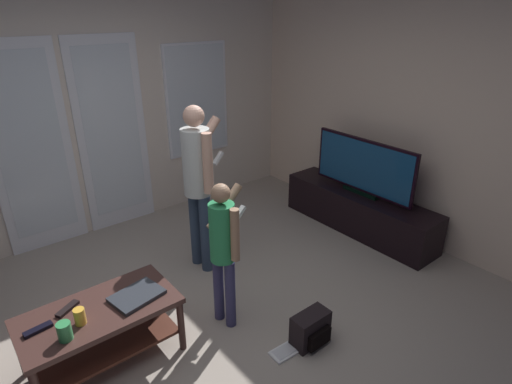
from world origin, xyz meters
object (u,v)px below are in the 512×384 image
loose_keyboard (296,345)px  laptop_closed (137,295)px  tv_stand (359,211)px  cup_near_edge (80,316)px  coffee_table (101,324)px  cup_by_laptop (65,331)px  person_child (224,243)px  backpack (311,329)px  person_adult (198,176)px  flat_screen_tv (363,167)px  tv_remote_black (38,329)px  dvd_remote_slim (67,309)px

loose_keyboard → laptop_closed: bearing=141.5°
tv_stand → cup_near_edge: size_ratio=16.21×
coffee_table → cup_by_laptop: 0.34m
person_child → backpack: bearing=-60.0°
person_adult → backpack: (0.06, -1.38, -0.81)m
tv_stand → flat_screen_tv: flat_screen_tv is taller
backpack → laptop_closed: laptop_closed is taller
laptop_closed → tv_remote_black: bearing=162.5°
tv_stand → cup_by_laptop: 3.18m
flat_screen_tv → dvd_remote_slim: bearing=179.9°
person_child → loose_keyboard: (0.24, -0.56, -0.70)m
flat_screen_tv → tv_remote_black: (-3.27, -0.08, -0.28)m
person_child → cup_by_laptop: person_child is taller
tv_stand → backpack: 1.89m
coffee_table → laptop_closed: (0.25, -0.05, 0.14)m
backpack → person_child: bearing=120.0°
laptop_closed → flat_screen_tv: bearing=-7.0°
coffee_table → tv_stand: bearing=2.1°
tv_stand → person_adult: person_adult is taller
person_child → dvd_remote_slim: size_ratio=6.98×
person_adult → tv_remote_black: person_adult is taller
tv_stand → loose_keyboard: 1.98m
person_child → tv_remote_black: 1.30m
flat_screen_tv → backpack: (-1.67, -0.89, -0.62)m
backpack → tv_remote_black: 1.83m
person_adult → backpack: 1.60m
dvd_remote_slim → loose_keyboard: bearing=-63.2°
person_adult → loose_keyboard: size_ratio=3.49×
flat_screen_tv → person_adult: size_ratio=0.79×
laptop_closed → dvd_remote_slim: (-0.41, 0.16, -0.00)m
person_child → laptop_closed: size_ratio=3.57×
tv_stand → loose_keyboard: tv_stand is taller
person_child → cup_near_edge: size_ratio=10.71×
cup_near_edge → backpack: bearing=-27.4°
tv_stand → person_adult: 1.93m
tv_remote_black → dvd_remote_slim: size_ratio=1.00×
cup_by_laptop → coffee_table: bearing=31.0°
loose_keyboard → cup_near_edge: bearing=151.9°
tv_stand → laptop_closed: bearing=-176.7°
backpack → person_adult: bearing=92.6°
flat_screen_tv → laptop_closed: 2.67m
flat_screen_tv → dvd_remote_slim: (-3.07, 0.01, -0.28)m
person_adult → cup_near_edge: 1.53m
tv_stand → loose_keyboard: (-1.78, -0.85, -0.21)m
person_adult → loose_keyboard: person_adult is taller
cup_near_edge → tv_stand: bearing=3.3°
loose_keyboard → tv_remote_black: (-1.50, 0.78, 0.46)m
cup_near_edge → tv_remote_black: (-0.23, 0.10, -0.04)m
cup_by_laptop → dvd_remote_slim: size_ratio=0.69×
person_adult → loose_keyboard: bearing=-91.9°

